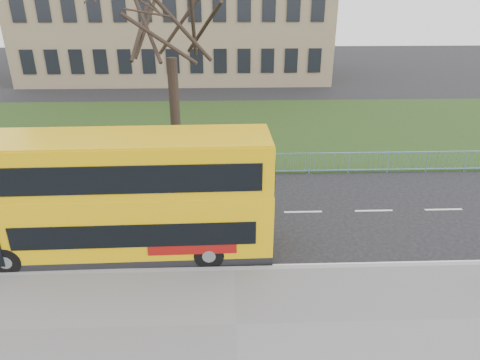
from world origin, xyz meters
name	(u,v)px	position (x,y,z in m)	size (l,w,h in m)	color
ground	(233,246)	(0.00, 0.00, 0.00)	(120.00, 120.00, 0.00)	black
kerb	(234,270)	(0.00, -1.55, 0.07)	(80.00, 0.20, 0.14)	gray
grass_verge	(229,128)	(0.00, 14.30, 0.04)	(80.00, 15.40, 0.08)	#233A15
guard_railing	(230,164)	(0.00, 6.60, 0.55)	(40.00, 0.12, 1.10)	#6C9DC1
bare_tree	(170,38)	(-3.00, 10.00, 6.27)	(8.66, 8.66, 12.37)	black
civic_building	(178,6)	(-5.00, 35.00, 7.00)	(30.00, 15.00, 14.00)	#8E745A
yellow_bus	(120,194)	(-3.78, -0.25, 2.27)	(10.16, 2.59, 4.24)	#EEB70A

